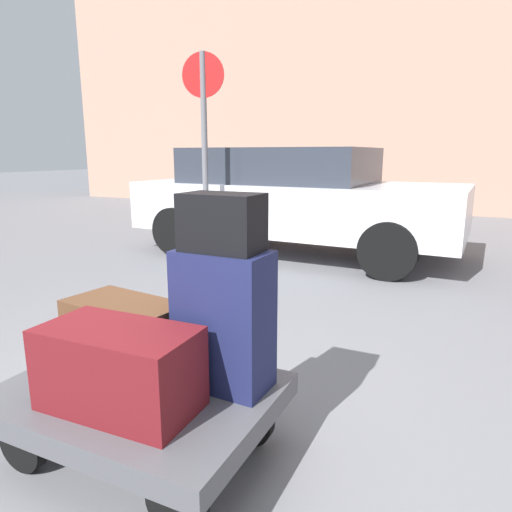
{
  "coord_description": "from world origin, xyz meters",
  "views": [
    {
      "loc": [
        1.26,
        -1.44,
        1.34
      ],
      "look_at": [
        0.0,
        1.2,
        0.69
      ],
      "focal_mm": 32.18,
      "sensor_mm": 36.0,
      "label": 1
    }
  ],
  "objects_px": {
    "luggage_cart": "(139,402)",
    "duffel_bag_brown_rear_right": "(125,335)",
    "suitcase_navy_rear_left": "(224,320)",
    "parked_car": "(293,197)",
    "duffel_bag_black_topmost_pile": "(222,222)",
    "no_parking_sign": "(204,138)",
    "duffel_bag_maroon_front_right": "(119,368)"
  },
  "relations": [
    {
      "from": "suitcase_navy_rear_left",
      "to": "duffel_bag_maroon_front_right",
      "type": "relative_size",
      "value": 0.97
    },
    {
      "from": "duffel_bag_brown_rear_right",
      "to": "duffel_bag_maroon_front_right",
      "type": "bearing_deg",
      "value": -45.13
    },
    {
      "from": "luggage_cart",
      "to": "duffel_bag_brown_rear_right",
      "type": "xyz_separation_m",
      "value": [
        -0.18,
        0.13,
        0.24
      ]
    },
    {
      "from": "suitcase_navy_rear_left",
      "to": "duffel_bag_brown_rear_right",
      "type": "height_order",
      "value": "suitcase_navy_rear_left"
    },
    {
      "from": "duffel_bag_maroon_front_right",
      "to": "luggage_cart",
      "type": "bearing_deg",
      "value": 103.66
    },
    {
      "from": "duffel_bag_brown_rear_right",
      "to": "parked_car",
      "type": "height_order",
      "value": "parked_car"
    },
    {
      "from": "parked_car",
      "to": "no_parking_sign",
      "type": "bearing_deg",
      "value": -119.89
    },
    {
      "from": "duffel_bag_black_topmost_pile",
      "to": "parked_car",
      "type": "distance_m",
      "value": 4.47
    },
    {
      "from": "parked_car",
      "to": "duffel_bag_black_topmost_pile",
      "type": "bearing_deg",
      "value": -72.76
    },
    {
      "from": "suitcase_navy_rear_left",
      "to": "duffel_bag_black_topmost_pile",
      "type": "height_order",
      "value": "duffel_bag_black_topmost_pile"
    },
    {
      "from": "suitcase_navy_rear_left",
      "to": "parked_car",
      "type": "height_order",
      "value": "parked_car"
    },
    {
      "from": "duffel_bag_brown_rear_right",
      "to": "duffel_bag_black_topmost_pile",
      "type": "xyz_separation_m",
      "value": [
        0.51,
        0.06,
        0.56
      ]
    },
    {
      "from": "suitcase_navy_rear_left",
      "to": "parked_car",
      "type": "xyz_separation_m",
      "value": [
        -1.32,
        4.26,
        0.12
      ]
    },
    {
      "from": "suitcase_navy_rear_left",
      "to": "no_parking_sign",
      "type": "bearing_deg",
      "value": 124.77
    },
    {
      "from": "duffel_bag_maroon_front_right",
      "to": "duffel_bag_brown_rear_right",
      "type": "distance_m",
      "value": 0.36
    },
    {
      "from": "duffel_bag_black_topmost_pile",
      "to": "parked_car",
      "type": "relative_size",
      "value": 0.08
    },
    {
      "from": "duffel_bag_brown_rear_right",
      "to": "no_parking_sign",
      "type": "bearing_deg",
      "value": 122.59
    },
    {
      "from": "parked_car",
      "to": "no_parking_sign",
      "type": "height_order",
      "value": "no_parking_sign"
    },
    {
      "from": "duffel_bag_brown_rear_right",
      "to": "parked_car",
      "type": "distance_m",
      "value": 4.4
    },
    {
      "from": "duffel_bag_black_topmost_pile",
      "to": "no_parking_sign",
      "type": "relative_size",
      "value": 0.13
    },
    {
      "from": "parked_car",
      "to": "duffel_bag_brown_rear_right",
      "type": "bearing_deg",
      "value": -79.29
    },
    {
      "from": "luggage_cart",
      "to": "parked_car",
      "type": "relative_size",
      "value": 0.27
    },
    {
      "from": "luggage_cart",
      "to": "duffel_bag_brown_rear_right",
      "type": "relative_size",
      "value": 2.11
    },
    {
      "from": "luggage_cart",
      "to": "duffel_bag_black_topmost_pile",
      "type": "distance_m",
      "value": 0.88
    },
    {
      "from": "parked_car",
      "to": "no_parking_sign",
      "type": "distance_m",
      "value": 1.55
    },
    {
      "from": "luggage_cart",
      "to": "parked_car",
      "type": "distance_m",
      "value": 4.59
    },
    {
      "from": "suitcase_navy_rear_left",
      "to": "duffel_bag_maroon_front_right",
      "type": "bearing_deg",
      "value": -127.93
    },
    {
      "from": "luggage_cart",
      "to": "parked_car",
      "type": "xyz_separation_m",
      "value": [
        -0.99,
        4.45,
        0.49
      ]
    },
    {
      "from": "duffel_bag_brown_rear_right",
      "to": "parked_car",
      "type": "relative_size",
      "value": 0.13
    },
    {
      "from": "duffel_bag_black_topmost_pile",
      "to": "parked_car",
      "type": "height_order",
      "value": "parked_car"
    },
    {
      "from": "suitcase_navy_rear_left",
      "to": "duffel_bag_brown_rear_right",
      "type": "distance_m",
      "value": 0.53
    },
    {
      "from": "duffel_bag_maroon_front_right",
      "to": "duffel_bag_brown_rear_right",
      "type": "relative_size",
      "value": 1.13
    }
  ]
}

